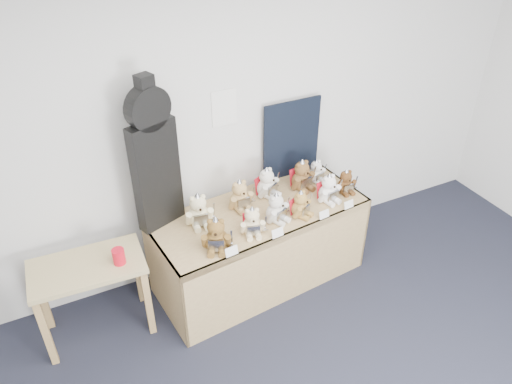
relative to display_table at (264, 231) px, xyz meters
name	(u,v)px	position (x,y,z in m)	size (l,w,h in m)	color
room_shell	(224,108)	(-0.11, 0.50, 0.91)	(6.00, 6.00, 6.00)	silver
display_table	(264,231)	(0.00, 0.00, 0.00)	(1.82, 0.90, 0.73)	olive
side_table	(89,277)	(-1.39, 0.11, -0.02)	(0.84, 0.49, 0.68)	#9A8553
guitar_case	(154,157)	(-0.76, 0.28, 0.75)	(0.38, 0.23, 1.21)	black
navy_board	(291,139)	(0.49, 0.45, 0.51)	(0.54, 0.02, 0.71)	black
red_cup	(119,256)	(-1.16, 0.02, 0.16)	(0.09, 0.09, 0.12)	red
teddy_front_far_left	(216,236)	(-0.50, -0.20, 0.28)	(0.24, 0.24, 0.30)	brown
teddy_front_left	(252,222)	(-0.19, -0.16, 0.26)	(0.22, 0.20, 0.26)	beige
teddy_front_centre	(277,209)	(0.06, -0.09, 0.27)	(0.23, 0.22, 0.28)	beige
teddy_front_right	(301,205)	(0.26, -0.12, 0.26)	(0.21, 0.20, 0.25)	#9F783C
teddy_front_far_right	(329,189)	(0.57, -0.05, 0.27)	(0.23, 0.20, 0.28)	white
teddy_front_end	(346,183)	(0.77, 0.00, 0.25)	(0.19, 0.16, 0.24)	#53351C
teddy_back_left	(199,211)	(-0.50, 0.13, 0.28)	(0.25, 0.21, 0.30)	beige
teddy_back_centre_left	(240,196)	(-0.13, 0.18, 0.27)	(0.24, 0.20, 0.29)	tan
teddy_back_centre_right	(267,184)	(0.15, 0.25, 0.27)	(0.24, 0.23, 0.29)	silver
teddy_back_right	(302,176)	(0.47, 0.21, 0.28)	(0.25, 0.22, 0.30)	brown
teddy_back_end	(316,172)	(0.64, 0.25, 0.25)	(0.19, 0.18, 0.23)	white
entry_card_a	(232,251)	(-0.43, -0.32, 0.20)	(0.10, 0.00, 0.07)	silver
entry_card_b	(278,233)	(-0.03, -0.28, 0.20)	(0.10, 0.00, 0.07)	silver
entry_card_c	(324,214)	(0.41, -0.24, 0.19)	(0.09, 0.00, 0.07)	silver
entry_card_d	(349,204)	(0.66, -0.21, 0.19)	(0.09, 0.00, 0.07)	silver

